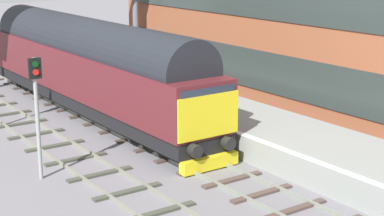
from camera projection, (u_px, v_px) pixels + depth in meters
ground_plane at (142, 138)px, 26.33m from camera, size 140.00×140.00×0.00m
track_main at (142, 137)px, 26.31m from camera, size 2.50×60.00×0.15m
track_adjacent_west at (65, 152)px, 24.35m from camera, size 2.50×60.00×0.15m
station_platform at (209, 114)px, 28.21m from camera, size 4.00×44.00×1.01m
station_building at (352, 4)px, 28.58m from camera, size 5.08×33.13×10.67m
diesel_locomotive at (89, 64)px, 29.54m from camera, size 2.74×19.62×4.68m
signal_post_near at (37, 105)px, 21.00m from camera, size 0.44×0.22×4.30m
platform_number_sign at (215, 92)px, 24.73m from camera, size 0.10×0.44×1.91m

